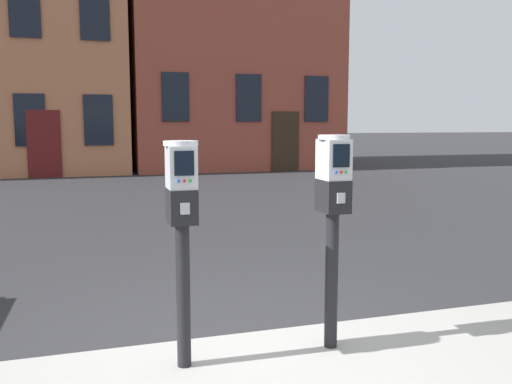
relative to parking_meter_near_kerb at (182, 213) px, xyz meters
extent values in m
plane|color=#28282B|center=(0.46, 0.22, -1.15)|extent=(160.00, 160.00, 0.00)
cylinder|color=black|center=(0.00, 0.00, -0.53)|extent=(0.09, 0.09, 0.94)
cube|color=black|center=(0.00, 0.00, 0.05)|extent=(0.17, 0.24, 0.22)
cube|color=#A5A8AD|center=(0.00, -0.13, 0.05)|extent=(0.06, 0.01, 0.07)
cube|color=#B7BABF|center=(0.00, 0.00, 0.29)|extent=(0.17, 0.23, 0.27)
cube|color=black|center=(0.00, -0.12, 0.32)|extent=(0.12, 0.01, 0.15)
cylinder|color=blue|center=(-0.04, -0.12, 0.21)|extent=(0.02, 0.01, 0.02)
cylinder|color=red|center=(0.00, -0.12, 0.21)|extent=(0.02, 0.01, 0.02)
cylinder|color=green|center=(0.03, -0.12, 0.21)|extent=(0.02, 0.01, 0.02)
cylinder|color=#B7BABF|center=(0.00, 0.00, 0.44)|extent=(0.22, 0.22, 0.03)
cylinder|color=black|center=(1.04, 0.00, -0.52)|extent=(0.09, 0.09, 0.96)
cube|color=black|center=(1.04, 0.00, 0.07)|extent=(0.17, 0.24, 0.22)
cube|color=#A5A8AD|center=(1.04, -0.13, 0.07)|extent=(0.06, 0.01, 0.07)
cube|color=#B7BABF|center=(1.04, 0.00, 0.32)|extent=(0.17, 0.23, 0.27)
cube|color=black|center=(1.04, -0.12, 0.35)|extent=(0.12, 0.01, 0.15)
cylinder|color=blue|center=(1.00, -0.12, 0.24)|extent=(0.02, 0.01, 0.02)
cylinder|color=red|center=(1.04, -0.12, 0.24)|extent=(0.02, 0.01, 0.02)
cylinder|color=green|center=(1.07, -0.12, 0.24)|extent=(0.02, 0.01, 0.02)
cylinder|color=#B7BABF|center=(1.04, 0.00, 0.47)|extent=(0.22, 0.22, 0.03)
cube|color=#B7704C|center=(-2.11, 17.65, 3.74)|extent=(6.05, 5.47, 9.78)
cube|color=black|center=(-2.11, 14.88, 0.65)|extent=(0.90, 0.06, 1.60)
cube|color=black|center=(-0.09, 14.88, 0.65)|extent=(0.90, 0.06, 1.60)
cube|color=black|center=(-2.11, 14.88, 3.91)|extent=(0.90, 0.06, 1.60)
cube|color=black|center=(-0.09, 14.88, 3.91)|extent=(0.90, 0.06, 1.60)
cube|color=#591414|center=(-1.74, 14.88, -0.10)|extent=(1.00, 0.07, 2.10)
cube|color=black|center=(2.37, 14.88, 1.41)|extent=(0.90, 0.06, 1.60)
cube|color=black|center=(4.89, 14.88, 1.41)|extent=(0.90, 0.06, 1.60)
cube|color=black|center=(7.40, 14.88, 1.41)|extent=(0.90, 0.06, 1.60)
cube|color=black|center=(6.23, 14.88, -0.10)|extent=(1.00, 0.07, 2.10)
camera|label=1|loc=(-0.57, -3.39, 0.56)|focal=38.64mm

